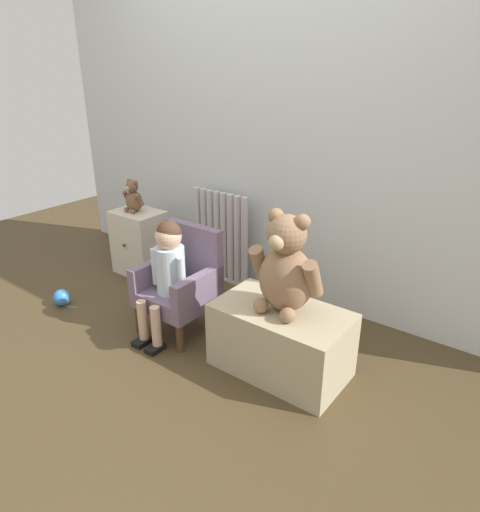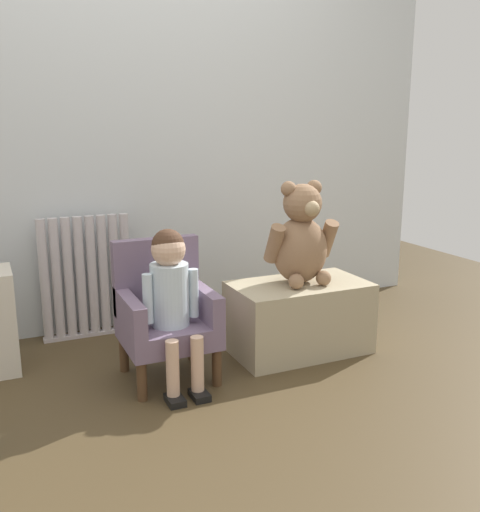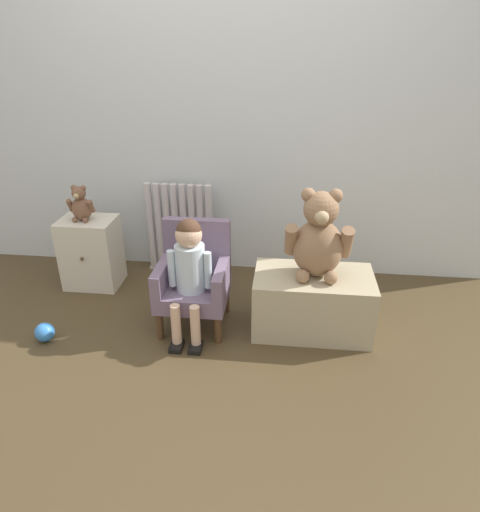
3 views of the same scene
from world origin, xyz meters
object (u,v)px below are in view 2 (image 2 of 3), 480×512
object	(u,v)px
radiator	(87,278)
large_teddy_bear	(301,239)
child_armchair	(165,313)
child_figure	(171,286)
low_bench	(299,317)

from	to	relation	value
radiator	large_teddy_bear	size ratio (longest dim) A/B	1.30
child_armchair	child_figure	bearing A→B (deg)	-90.00
radiator	large_teddy_bear	world-z (taller)	large_teddy_bear
child_armchair	large_teddy_bear	bearing A→B (deg)	0.18
large_teddy_bear	child_armchair	bearing A→B (deg)	-179.82
child_figure	low_bench	size ratio (longest dim) A/B	1.03
radiator	low_bench	distance (m)	1.17
child_figure	large_teddy_bear	xyz separation A→B (m)	(0.71, 0.11, 0.13)
child_figure	large_teddy_bear	size ratio (longest dim) A/B	1.37
large_teddy_bear	radiator	bearing A→B (deg)	145.54
child_armchair	large_teddy_bear	world-z (taller)	large_teddy_bear
radiator	low_bench	bearing A→B (deg)	-35.06
child_figure	radiator	bearing A→B (deg)	107.34
radiator	child_armchair	bearing A→B (deg)	-70.05
child_armchair	child_figure	world-z (taller)	child_figure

